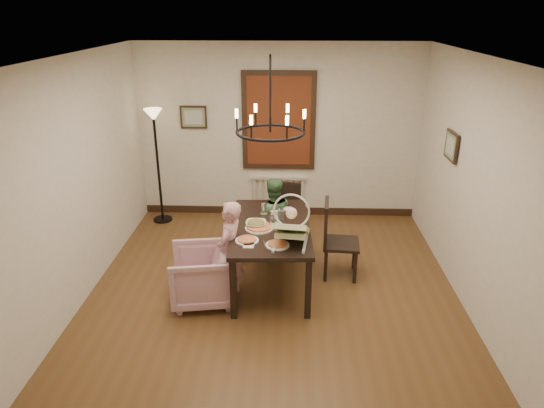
# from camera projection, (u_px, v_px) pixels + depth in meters

# --- Properties ---
(room_shell) EXTENTS (4.51, 5.00, 2.81)m
(room_shell) POSITION_uv_depth(u_px,v_px,m) (274.00, 176.00, 5.76)
(room_shell) COLOR brown
(room_shell) RESTS_ON ground
(dining_table) EXTENTS (1.02, 1.73, 0.79)m
(dining_table) POSITION_uv_depth(u_px,v_px,m) (271.00, 231.00, 5.96)
(dining_table) COLOR black
(dining_table) RESTS_ON room_shell
(chair_far) EXTENTS (0.46, 0.46, 0.94)m
(chair_far) POSITION_uv_depth(u_px,v_px,m) (285.00, 217.00, 6.96)
(chair_far) COLOR black
(chair_far) RESTS_ON room_shell
(chair_right) EXTENTS (0.49, 0.49, 1.03)m
(chair_right) POSITION_uv_depth(u_px,v_px,m) (341.00, 239.00, 6.18)
(chair_right) COLOR black
(chair_right) RESTS_ON room_shell
(armchair) EXTENTS (0.84, 0.82, 0.67)m
(armchair) POSITION_uv_depth(u_px,v_px,m) (202.00, 275.00, 5.70)
(armchair) COLOR #D6A4B2
(armchair) RESTS_ON room_shell
(elderly_woman) EXTENTS (0.34, 0.42, 1.02)m
(elderly_woman) POSITION_uv_depth(u_px,v_px,m) (230.00, 259.00, 5.71)
(elderly_woman) COLOR #C58B8F
(elderly_woman) RESTS_ON room_shell
(seated_man) EXTENTS (0.56, 0.49, 0.98)m
(seated_man) POSITION_uv_depth(u_px,v_px,m) (272.00, 226.00, 6.61)
(seated_man) COLOR #457143
(seated_man) RESTS_ON room_shell
(baby_bouncer) EXTENTS (0.50, 0.65, 0.39)m
(baby_bouncer) POSITION_uv_depth(u_px,v_px,m) (291.00, 227.00, 5.41)
(baby_bouncer) COLOR beige
(baby_bouncer) RESTS_ON dining_table
(salad_bowl) EXTENTS (0.30, 0.30, 0.07)m
(salad_bowl) POSITION_uv_depth(u_px,v_px,m) (256.00, 224.00, 5.87)
(salad_bowl) COLOR white
(salad_bowl) RESTS_ON dining_table
(pizza_platter) EXTENTS (0.35, 0.35, 0.04)m
(pizza_platter) POSITION_uv_depth(u_px,v_px,m) (259.00, 227.00, 5.82)
(pizza_platter) COLOR tan
(pizza_platter) RESTS_ON dining_table
(drinking_glass) EXTENTS (0.08, 0.08, 0.15)m
(drinking_glass) POSITION_uv_depth(u_px,v_px,m) (272.00, 221.00, 5.85)
(drinking_glass) COLOR silver
(drinking_glass) RESTS_ON dining_table
(window_blinds) EXTENTS (1.00, 0.03, 1.40)m
(window_blinds) POSITION_uv_depth(u_px,v_px,m) (279.00, 121.00, 7.62)
(window_blinds) COLOR maroon
(window_blinds) RESTS_ON room_shell
(radiator) EXTENTS (0.92, 0.12, 0.62)m
(radiator) POSITION_uv_depth(u_px,v_px,m) (278.00, 195.00, 8.11)
(radiator) COLOR silver
(radiator) RESTS_ON room_shell
(picture_back) EXTENTS (0.42, 0.03, 0.36)m
(picture_back) POSITION_uv_depth(u_px,v_px,m) (194.00, 117.00, 7.66)
(picture_back) COLOR black
(picture_back) RESTS_ON room_shell
(picture_right) EXTENTS (0.03, 0.42, 0.36)m
(picture_right) POSITION_uv_depth(u_px,v_px,m) (451.00, 146.00, 6.08)
(picture_right) COLOR black
(picture_right) RESTS_ON room_shell
(floor_lamp) EXTENTS (0.30, 0.30, 1.80)m
(floor_lamp) POSITION_uv_depth(u_px,v_px,m) (158.00, 168.00, 7.67)
(floor_lamp) COLOR black
(floor_lamp) RESTS_ON room_shell
(chandelier) EXTENTS (0.80, 0.80, 0.04)m
(chandelier) POSITION_uv_depth(u_px,v_px,m) (270.00, 132.00, 5.49)
(chandelier) COLOR black
(chandelier) RESTS_ON room_shell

